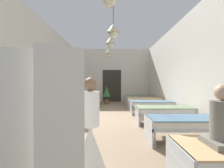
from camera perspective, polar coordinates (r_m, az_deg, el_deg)
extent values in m
cube|color=#8C755B|center=(6.36, -0.01, -12.74)|extent=(6.30, 12.04, 0.10)
cube|color=silver|center=(12.04, 0.03, 3.22)|extent=(6.10, 0.20, 4.02)
cube|color=silver|center=(6.90, -25.46, 5.44)|extent=(0.20, 11.44, 4.02)
cube|color=silver|center=(6.89, 25.47, 5.44)|extent=(0.20, 11.44, 4.02)
cube|color=#2D2823|center=(11.90, 0.03, -0.64)|extent=(1.40, 0.06, 2.40)
sphere|color=beige|center=(3.63, -0.83, 28.36)|extent=(0.28, 0.28, 0.28)
cylinder|color=brown|center=(5.70, 0.57, 24.24)|extent=(0.02, 0.02, 0.64)
cone|color=beige|center=(5.52, 0.57, 19.77)|extent=(0.44, 0.44, 0.28)
sphere|color=beige|center=(5.45, 0.57, 17.60)|extent=(0.28, 0.28, 0.28)
cylinder|color=brown|center=(7.59, -0.54, 18.57)|extent=(0.02, 0.02, 0.50)
cone|color=beige|center=(7.47, -0.54, 15.67)|extent=(0.44, 0.44, 0.28)
sphere|color=beige|center=(7.42, -0.54, 14.04)|extent=(0.28, 0.28, 0.28)
cylinder|color=brown|center=(9.50, -1.07, 14.55)|extent=(0.02, 0.02, 0.57)
cone|color=beige|center=(9.40, -1.07, 11.98)|extent=(0.44, 0.44, 0.28)
sphere|color=beige|center=(9.36, -1.07, 10.66)|extent=(0.28, 0.28, 0.28)
cylinder|color=#B7BCC1|center=(2.83, -21.44, -25.06)|extent=(0.03, 0.03, 0.34)
cube|color=#B7BCC1|center=(2.46, -23.42, -26.13)|extent=(0.04, 0.84, 0.57)
cylinder|color=#B7BCC1|center=(2.83, 21.24, -25.11)|extent=(0.03, 0.03, 0.34)
cube|color=#B7BCC1|center=(2.45, 23.18, -26.20)|extent=(0.04, 0.84, 0.57)
cylinder|color=#B7BCC1|center=(5.01, -33.37, -13.78)|extent=(0.03, 0.03, 0.34)
cylinder|color=#B7BCC1|center=(3.67, -15.66, -19.02)|extent=(0.03, 0.03, 0.34)
cylinder|color=#B7BCC1|center=(4.33, -12.98, -15.97)|extent=(0.03, 0.03, 0.34)
cube|color=#B7BCC1|center=(4.23, -26.02, -13.51)|extent=(1.90, 0.84, 0.07)
cube|color=#B7BCC1|center=(3.95, -13.32, -15.82)|extent=(0.04, 0.84, 0.57)
cube|color=silver|center=(4.21, -26.02, -12.12)|extent=(1.82, 0.78, 0.14)
cube|color=beige|center=(4.19, -26.02, -11.02)|extent=(1.86, 0.82, 0.02)
cylinder|color=#B7BCC1|center=(3.66, 15.54, -19.04)|extent=(0.03, 0.03, 0.34)
cylinder|color=#B7BCC1|center=(4.33, 12.90, -15.99)|extent=(0.03, 0.03, 0.34)
cylinder|color=#B7BCC1|center=(5.00, 33.35, -13.80)|extent=(0.03, 0.03, 0.34)
cube|color=#B7BCC1|center=(4.23, 25.95, -13.53)|extent=(1.90, 0.84, 0.07)
cube|color=#B7BCC1|center=(3.95, 13.22, -15.83)|extent=(0.04, 0.84, 0.57)
cube|color=silver|center=(4.20, 25.95, -12.14)|extent=(1.82, 0.78, 0.14)
cube|color=slate|center=(4.19, 25.96, -11.04)|extent=(1.86, 0.82, 0.02)
cylinder|color=#B7BCC1|center=(5.81, -28.07, -11.82)|extent=(0.03, 0.03, 0.34)
cylinder|color=#B7BCC1|center=(6.44, -25.00, -10.62)|extent=(0.03, 0.03, 0.34)
cylinder|color=#B7BCC1|center=(5.24, -10.56, -13.13)|extent=(0.03, 0.03, 0.34)
cylinder|color=#B7BCC1|center=(5.93, -9.25, -11.54)|extent=(0.03, 0.03, 0.34)
cube|color=#B7BCC1|center=(5.75, -18.56, -9.83)|extent=(1.90, 0.84, 0.07)
cube|color=#B7BCC1|center=(6.12, -26.97, -10.07)|extent=(0.04, 0.84, 0.57)
cube|color=#B7BCC1|center=(5.55, -9.24, -11.13)|extent=(0.04, 0.84, 0.57)
cube|color=white|center=(5.73, -18.56, -8.80)|extent=(1.82, 0.78, 0.14)
cube|color=#8C4C47|center=(5.72, -18.56, -7.99)|extent=(1.86, 0.82, 0.02)
cylinder|color=#B7BCC1|center=(5.23, 10.52, -13.13)|extent=(0.03, 0.03, 0.34)
cylinder|color=#B7BCC1|center=(5.92, 9.23, -11.55)|extent=(0.03, 0.03, 0.34)
cylinder|color=#B7BCC1|center=(5.80, 28.06, -11.83)|extent=(0.03, 0.03, 0.34)
cylinder|color=#B7BCC1|center=(6.43, 25.00, -10.63)|extent=(0.03, 0.03, 0.34)
cube|color=#B7BCC1|center=(5.75, 18.54, -9.84)|extent=(1.90, 0.84, 0.07)
cube|color=#B7BCC1|center=(5.54, 9.21, -11.13)|extent=(0.04, 0.84, 0.57)
cube|color=#B7BCC1|center=(6.12, 26.96, -10.08)|extent=(0.04, 0.84, 0.57)
cube|color=white|center=(5.73, 18.54, -8.81)|extent=(1.82, 0.78, 0.14)
cube|color=slate|center=(5.72, 18.54, -8.00)|extent=(1.86, 0.82, 0.02)
cylinder|color=#B7BCC1|center=(7.30, -21.78, -9.32)|extent=(0.03, 0.03, 0.34)
cylinder|color=#B7BCC1|center=(7.96, -19.83, -8.52)|extent=(0.03, 0.03, 0.34)
cylinder|color=#B7BCC1|center=(6.85, -7.94, -9.94)|extent=(0.03, 0.03, 0.34)
cylinder|color=#B7BCC1|center=(7.56, -7.17, -8.98)|extent=(0.03, 0.03, 0.34)
cube|color=#B7BCC1|center=(7.34, -14.35, -7.64)|extent=(1.90, 0.84, 0.07)
cube|color=#B7BCC1|center=(7.63, -21.19, -8.01)|extent=(0.04, 0.84, 0.57)
cube|color=#B7BCC1|center=(7.18, -7.06, -8.52)|extent=(0.04, 0.84, 0.57)
cube|color=silver|center=(7.32, -14.35, -6.83)|extent=(1.82, 0.78, 0.14)
cube|color=slate|center=(7.31, -14.35, -6.19)|extent=(1.86, 0.82, 0.02)
cylinder|color=#B7BCC1|center=(6.85, 7.94, -9.94)|extent=(0.03, 0.03, 0.34)
cylinder|color=#B7BCC1|center=(7.55, 7.18, -8.98)|extent=(0.03, 0.03, 0.34)
cylinder|color=#B7BCC1|center=(7.29, 21.80, -9.33)|extent=(0.03, 0.03, 0.34)
cylinder|color=#B7BCC1|center=(7.96, 19.86, -8.53)|extent=(0.03, 0.03, 0.34)
cube|color=#B7BCC1|center=(7.33, 14.36, -7.65)|extent=(1.90, 0.84, 0.07)
cube|color=#B7BCC1|center=(7.18, 7.06, -8.53)|extent=(0.04, 0.84, 0.57)
cube|color=#B7BCC1|center=(7.63, 21.21, -8.02)|extent=(0.04, 0.84, 0.57)
cube|color=silver|center=(7.32, 14.36, -6.83)|extent=(1.82, 0.78, 0.14)
cube|color=slate|center=(7.31, 14.36, -6.20)|extent=(1.86, 0.82, 0.02)
cylinder|color=#B7BCC1|center=(8.85, -17.72, -7.63)|extent=(0.03, 0.03, 0.34)
cylinder|color=#B7BCC1|center=(9.54, -16.39, -7.07)|extent=(0.03, 0.03, 0.34)
cylinder|color=#B7BCC1|center=(8.49, -6.35, -7.96)|extent=(0.03, 0.03, 0.34)
cylinder|color=#B7BCC1|center=(9.20, -5.85, -7.33)|extent=(0.03, 0.03, 0.34)
cube|color=#B7BCC1|center=(8.95, -11.67, -6.22)|extent=(1.90, 0.84, 0.07)
cube|color=#B7BCC1|center=(9.20, -17.39, -6.60)|extent=(0.04, 0.84, 0.57)
cube|color=#B7BCC1|center=(8.82, -5.70, -6.88)|extent=(0.04, 0.84, 0.57)
cube|color=silver|center=(8.94, -11.67, -5.55)|extent=(1.82, 0.78, 0.14)
cube|color=slate|center=(8.93, -11.67, -5.02)|extent=(1.86, 0.82, 0.02)
cylinder|color=#B7BCC1|center=(8.49, 6.38, -7.96)|extent=(0.03, 0.03, 0.34)
cylinder|color=#B7BCC1|center=(9.20, 5.88, -7.33)|extent=(0.03, 0.03, 0.34)
cylinder|color=#B7BCC1|center=(8.85, 17.75, -7.64)|extent=(0.03, 0.03, 0.34)
cylinder|color=#B7BCC1|center=(9.53, 16.42, -7.07)|extent=(0.03, 0.03, 0.34)
cube|color=#B7BCC1|center=(8.95, 11.70, -6.22)|extent=(1.90, 0.84, 0.07)
cube|color=#B7BCC1|center=(8.82, 5.73, -6.88)|extent=(0.04, 0.84, 0.57)
cube|color=#B7BCC1|center=(9.19, 17.42, -6.61)|extent=(0.04, 0.84, 0.57)
cube|color=silver|center=(8.94, 11.70, -5.55)|extent=(1.82, 0.78, 0.14)
cube|color=tan|center=(8.93, 11.70, -5.03)|extent=(1.86, 0.82, 0.02)
cylinder|color=#B7BCC1|center=(10.45, -14.90, -6.43)|extent=(0.03, 0.03, 0.34)
cylinder|color=#B7BCC1|center=(11.14, -13.93, -6.01)|extent=(0.03, 0.03, 0.34)
cylinder|color=#B7BCC1|center=(10.14, -5.29, -6.62)|extent=(0.03, 0.03, 0.34)
cylinder|color=#B7BCC1|center=(10.85, -4.93, -6.17)|extent=(0.03, 0.03, 0.34)
cube|color=#B7BCC1|center=(10.59, -9.82, -5.22)|extent=(1.90, 0.84, 0.07)
cube|color=#B7BCC1|center=(10.79, -14.71, -5.59)|extent=(0.04, 0.84, 0.57)
cube|color=#B7BCC1|center=(10.48, -4.78, -5.76)|extent=(0.04, 0.84, 0.57)
cube|color=white|center=(10.58, -9.82, -4.65)|extent=(1.82, 0.78, 0.14)
cube|color=beige|center=(10.57, -9.82, -4.21)|extent=(1.86, 0.82, 0.02)
cylinder|color=#B7BCC1|center=(10.14, 5.33, -6.62)|extent=(0.03, 0.03, 0.34)
cylinder|color=#B7BCC1|center=(10.85, 4.98, -6.17)|extent=(0.03, 0.03, 0.34)
cylinder|color=#B7BCC1|center=(10.44, 14.94, -6.43)|extent=(0.03, 0.03, 0.34)
cylinder|color=#B7BCC1|center=(11.14, 13.99, -6.01)|extent=(0.03, 0.03, 0.34)
cube|color=#B7BCC1|center=(10.59, 9.86, -5.22)|extent=(1.90, 0.84, 0.07)
cube|color=#B7BCC1|center=(10.48, 4.82, -5.76)|extent=(0.04, 0.84, 0.57)
cube|color=#B7BCC1|center=(10.79, 14.76, -5.59)|extent=(0.04, 0.84, 0.57)
cube|color=white|center=(10.58, 9.87, -4.65)|extent=(1.82, 0.78, 0.14)
cube|color=slate|center=(10.57, 9.87, -4.21)|extent=(1.86, 0.82, 0.02)
cone|color=white|center=(2.71, -7.95, -22.11)|extent=(0.52, 0.52, 0.70)
cylinder|color=white|center=(2.54, -7.96, -8.93)|extent=(0.30, 0.30, 0.55)
sphere|color=#846047|center=(2.50, -7.96, -0.19)|extent=(0.22, 0.22, 0.22)
cone|color=white|center=(2.50, -7.97, 1.57)|extent=(0.18, 0.18, 0.10)
cylinder|color=slate|center=(2.53, 35.72, -11.55)|extent=(0.32, 0.32, 0.58)
cube|color=slate|center=(2.59, 35.71, -16.97)|extent=(0.44, 0.44, 0.08)
sphere|color=tan|center=(2.48, 35.74, -2.46)|extent=(0.22, 0.22, 0.22)
cylinder|color=brown|center=(10.47, -1.95, -6.50)|extent=(0.33, 0.33, 0.30)
cylinder|color=brown|center=(10.45, -1.95, -5.13)|extent=(0.06, 0.06, 0.20)
cone|color=#2D6633|center=(10.41, -1.95, -2.67)|extent=(0.52, 0.52, 0.70)
cube|color=silver|center=(1.72, -31.50, -17.65)|extent=(0.41, 0.14, 1.70)
cube|color=silver|center=(1.50, -18.12, -20.35)|extent=(0.37, 0.25, 1.70)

